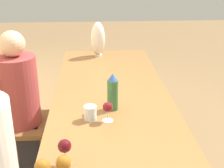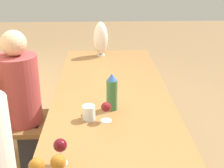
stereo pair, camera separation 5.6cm
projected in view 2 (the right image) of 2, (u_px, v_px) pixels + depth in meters
The scene contains 10 objects.
dining_table at pixel (113, 113), 2.17m from camera, with size 2.63×0.85×0.77m.
water_bottle at pixel (112, 92), 2.03m from camera, with size 0.07×0.07×0.25m.
water_tumbler at pixel (89, 113), 1.93m from camera, with size 0.08×0.08×0.09m.
vase at pixel (101, 39), 3.12m from camera, with size 0.14×0.14×0.35m.
wine_glass_0 at pixel (60, 146), 1.49m from camera, with size 0.07×0.07×0.14m.
wine_glass_1 at pixel (37, 167), 1.35m from camera, with size 0.07×0.07×0.14m.
wine_glass_3 at pixel (106, 108), 1.89m from camera, with size 0.07×0.07×0.13m.
wine_glass_5 at pixel (58, 163), 1.37m from camera, with size 0.07×0.07×0.13m.
chair_far at pixel (14, 117), 2.56m from camera, with size 0.44×0.44×0.92m.
person_far at pixel (22, 99), 2.50m from camera, with size 0.32×0.32×1.21m.
Camera 2 is at (-1.94, 0.07, 1.70)m, focal length 50.00 mm.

